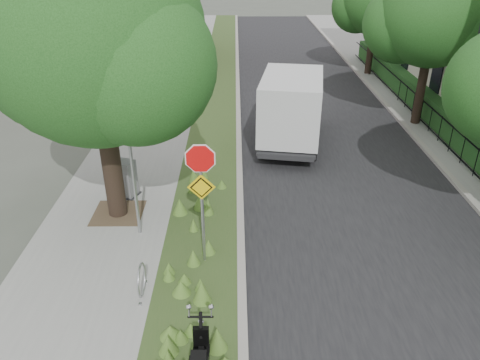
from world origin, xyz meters
name	(u,v)px	position (x,y,z in m)	size (l,w,h in m)	color
ground	(263,279)	(0.00, 0.00, 0.00)	(120.00, 120.00, 0.00)	#4C5147
sidewalk_near	(150,125)	(-4.25, 10.00, 0.06)	(3.50, 60.00, 0.12)	gray
verge	(215,124)	(-1.50, 10.00, 0.06)	(2.00, 60.00, 0.12)	#334F21
kerb_near	(239,124)	(-0.50, 10.00, 0.07)	(0.20, 60.00, 0.13)	#9E9991
road	(321,125)	(3.00, 10.00, 0.01)	(7.00, 60.00, 0.01)	black
kerb_far	(403,124)	(6.50, 10.00, 0.07)	(0.20, 60.00, 0.13)	#9E9991
footpath_far	(442,124)	(8.20, 10.00, 0.06)	(3.20, 60.00, 0.12)	gray
street_tree_main	(92,46)	(-4.08, 2.86, 4.80)	(6.21, 5.54, 7.66)	black
bare_post	(132,165)	(-3.20, 1.80, 2.12)	(0.08, 0.08, 4.00)	#A5A8AD
bike_hoop	(142,280)	(-2.70, -0.60, 0.50)	(0.06, 0.78, 0.77)	#A5A8AD
sign_assembly	(201,181)	(-1.40, 0.58, 2.33)	(0.94, 0.08, 3.22)	#A5A8AD
fence_far	(422,110)	(7.20, 10.00, 0.67)	(0.04, 24.00, 1.00)	black
hedge_far	(438,110)	(7.90, 10.00, 0.67)	(1.00, 24.00, 1.10)	#214719
far_tree_b	(432,18)	(6.94, 10.05, 4.37)	(4.83, 4.31, 6.56)	black
far_tree_c	(375,3)	(6.94, 18.04, 3.95)	(4.37, 3.89, 5.93)	black
box_truck	(292,105)	(1.49, 8.15, 1.53)	(2.85, 5.45, 2.35)	#262628
utility_cabinet	(123,179)	(-4.04, 3.89, 0.67)	(1.00, 0.83, 1.14)	#262628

